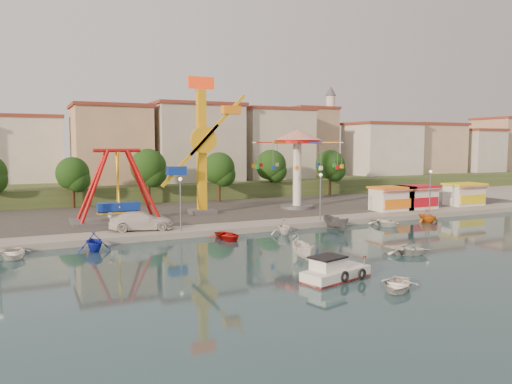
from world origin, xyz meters
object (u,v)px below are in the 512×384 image
rowboat_a (405,249)px  skiff (304,251)px  pirate_ship_ride (118,187)px  cabin_motorboat (334,273)px  kamikaze_tower (205,149)px  wave_swinger (297,151)px  van (141,221)px

rowboat_a → skiff: bearing=122.0°
pirate_ship_ride → rowboat_a: pirate_ship_ride is taller
cabin_motorboat → skiff: cabin_motorboat is taller
kamikaze_tower → skiff: bearing=-90.2°
rowboat_a → skiff: size_ratio=1.08×
cabin_motorboat → kamikaze_tower: bearing=71.5°
wave_swinger → van: 24.69m
kamikaze_tower → rowboat_a: 28.36m
cabin_motorboat → wave_swinger: bearing=48.9°
rowboat_a → van: size_ratio=0.61×
wave_swinger → cabin_motorboat: size_ratio=2.14×
cabin_motorboat → van: size_ratio=0.86×
kamikaze_tower → skiff: size_ratio=4.67×
pirate_ship_ride → rowboat_a: (19.22, -24.07, -4.00)m
pirate_ship_ride → rowboat_a: 31.06m
skiff → cabin_motorboat: bearing=-89.7°
kamikaze_tower → cabin_motorboat: 31.07m
wave_swinger → van: (-22.30, -8.23, -6.69)m
pirate_ship_ride → kamikaze_tower: bearing=9.2°
wave_swinger → skiff: (-12.75, -23.69, -7.51)m
rowboat_a → pirate_ship_ride: bearing=83.1°
wave_swinger → cabin_motorboat: wave_swinger is taller
rowboat_a → van: (-18.16, 17.36, 1.11)m
wave_swinger → rowboat_a: size_ratio=3.04×
pirate_ship_ride → wave_swinger: 23.72m
cabin_motorboat → rowboat_a: (9.80, 4.18, -0.08)m
kamikaze_tower → wave_swinger: 12.67m
pirate_ship_ride → skiff: size_ratio=2.83×
kamikaze_tower → skiff: kamikaze_tower is taller
wave_swinger → skiff: size_ratio=3.29×
skiff → van: size_ratio=0.56×
rowboat_a → kamikaze_tower: bearing=62.7°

